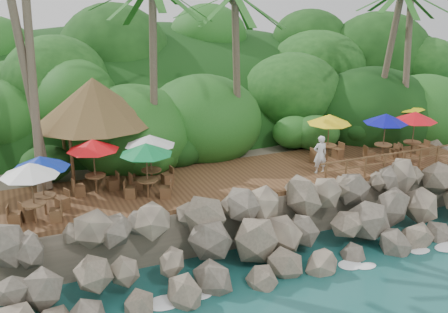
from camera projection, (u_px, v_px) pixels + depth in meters
name	position (u px, v px, depth m)	size (l,w,h in m)	color
ground	(285.00, 285.00, 20.76)	(140.00, 140.00, 0.00)	#19514F
land_base	(163.00, 146.00, 34.40)	(32.00, 25.20, 2.10)	gray
jungle_hill	(135.00, 132.00, 41.28)	(44.80, 28.00, 15.40)	#143811
seawall	(262.00, 236.00, 22.15)	(29.00, 4.00, 2.30)	gray
terrace	(224.00, 181.00, 25.31)	(26.00, 5.00, 0.20)	brown
jungle_foliage	(168.00, 166.00, 33.86)	(44.00, 16.00, 12.00)	#143811
foam_line	(281.00, 280.00, 21.01)	(25.20, 0.80, 0.06)	white
palapa	(94.00, 101.00, 25.17)	(5.67, 5.67, 4.60)	brown
dining_clusters	(241.00, 137.00, 24.74)	(22.60, 5.46, 2.45)	brown
railing	(394.00, 160.00, 25.98)	(8.30, 0.10, 1.00)	brown
waiter	(320.00, 155.00, 25.72)	(0.69, 0.45, 1.88)	silver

